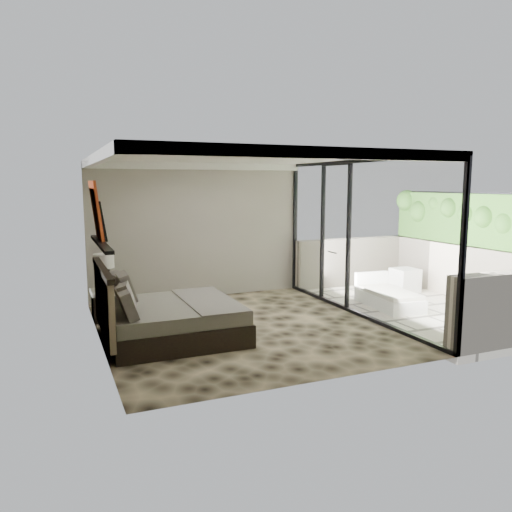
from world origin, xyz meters
name	(u,v)px	position (x,y,z in m)	size (l,w,h in m)	color
floor	(242,327)	(0.00, 0.00, 0.00)	(5.00, 5.00, 0.00)	black
ceiling	(241,157)	(0.00, 0.00, 2.79)	(4.50, 5.00, 0.02)	silver
back_wall	(198,231)	(0.00, 2.49, 1.40)	(4.50, 0.02, 2.80)	gray
left_wall	(98,251)	(-2.24, 0.00, 1.40)	(0.02, 5.00, 2.80)	gray
glass_wall	(358,238)	(2.25, 0.00, 1.40)	(0.08, 5.00, 2.80)	white
terrace_slab	(420,309)	(3.75, 0.00, -0.06)	(3.00, 5.00, 0.12)	beige
parapet_far	(474,274)	(5.10, 0.00, 0.55)	(0.30, 5.00, 1.10)	#C0B29C
foliage_hedge	(478,220)	(5.10, 0.00, 1.65)	(0.36, 4.60, 1.10)	#417223
picture_ledge	(101,244)	(-2.18, 0.10, 1.50)	(0.12, 2.20, 0.05)	black
bed	(166,318)	(-1.29, -0.14, 0.33)	(2.05, 1.99, 1.13)	black
nightstand	(108,303)	(-1.99, 1.42, 0.28)	(0.56, 0.56, 0.56)	black
table_lamp	(104,267)	(-2.03, 1.38, 0.94)	(0.36, 0.36, 0.65)	black
abstract_canvas	(96,210)	(-2.19, 0.49, 1.97)	(0.04, 0.90, 0.90)	#B31F0F
framed_print	(102,221)	(-2.14, 0.29, 1.82)	(0.03, 0.50, 0.60)	black
ottoman	(405,280)	(4.36, 1.23, 0.26)	(0.51, 0.51, 0.51)	silver
lounger	(388,297)	(3.16, 0.26, 0.18)	(0.86, 1.52, 0.57)	white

